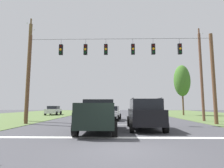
# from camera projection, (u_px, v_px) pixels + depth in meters

# --- Properties ---
(ground_plane) EXTENTS (120.00, 120.00, 0.00)m
(ground_plane) POSITION_uv_depth(u_px,v_px,m) (124.00, 149.00, 6.54)
(ground_plane) COLOR #3D3D42
(stop_bar_stripe) EXTENTS (14.11, 0.45, 0.01)m
(stop_bar_stripe) POSITION_uv_depth(u_px,v_px,m) (122.00, 138.00, 8.90)
(stop_bar_stripe) COLOR white
(stop_bar_stripe) RESTS_ON ground
(lane_dash_0) EXTENTS (2.50, 0.15, 0.01)m
(lane_dash_0) POSITION_uv_depth(u_px,v_px,m) (119.00, 125.00, 14.85)
(lane_dash_0) COLOR white
(lane_dash_0) RESTS_ON ground
(lane_dash_1) EXTENTS (2.50, 0.15, 0.01)m
(lane_dash_1) POSITION_uv_depth(u_px,v_px,m) (118.00, 119.00, 21.07)
(lane_dash_1) COLOR white
(lane_dash_1) RESTS_ON ground
(lane_dash_2) EXTENTS (2.50, 0.15, 0.01)m
(lane_dash_2) POSITION_uv_depth(u_px,v_px,m) (118.00, 116.00, 26.96)
(lane_dash_2) COLOR white
(lane_dash_2) RESTS_ON ground
(overhead_signal_span) EXTENTS (16.52, 0.31, 7.94)m
(overhead_signal_span) POSITION_uv_depth(u_px,v_px,m) (120.00, 71.00, 15.91)
(overhead_signal_span) COLOR brown
(overhead_signal_span) RESTS_ON ground
(pickup_truck) EXTENTS (2.31, 5.41, 1.95)m
(pickup_truck) POSITION_uv_depth(u_px,v_px,m) (98.00, 115.00, 11.17)
(pickup_truck) COLOR black
(pickup_truck) RESTS_ON ground
(suv_black) EXTENTS (2.28, 4.83, 2.05)m
(suv_black) POSITION_uv_depth(u_px,v_px,m) (145.00, 113.00, 12.21)
(suv_black) COLOR black
(suv_black) RESTS_ON ground
(distant_car_crossing_white) EXTENTS (2.35, 4.46, 1.52)m
(distant_car_crossing_white) POSITION_uv_depth(u_px,v_px,m) (111.00, 113.00, 19.86)
(distant_car_crossing_white) COLOR silver
(distant_car_crossing_white) RESTS_ON ground
(distant_car_oncoming) EXTENTS (4.36, 2.15, 1.52)m
(distant_car_oncoming) POSITION_uv_depth(u_px,v_px,m) (104.00, 110.00, 30.39)
(distant_car_oncoming) COLOR black
(distant_car_oncoming) RESTS_ON ground
(distant_car_far_parked) EXTENTS (2.24, 4.41, 1.52)m
(distant_car_far_parked) POSITION_uv_depth(u_px,v_px,m) (53.00, 110.00, 30.68)
(distant_car_far_parked) COLOR silver
(distant_car_far_parked) RESTS_ON ground
(utility_pole_mid_right) EXTENTS (0.27, 1.67, 9.81)m
(utility_pole_mid_right) POSITION_uv_depth(u_px,v_px,m) (201.00, 74.00, 18.82)
(utility_pole_mid_right) COLOR brown
(utility_pole_mid_right) RESTS_ON ground
(utility_pole_near_left) EXTENTS (0.34, 1.70, 10.87)m
(utility_pole_near_left) POSITION_uv_depth(u_px,v_px,m) (28.00, 70.00, 18.79)
(utility_pole_near_left) COLOR brown
(utility_pole_near_left) RESTS_ON ground
(tree_roadside_right) EXTENTS (2.64, 2.64, 8.31)m
(tree_roadside_right) POSITION_uv_depth(u_px,v_px,m) (182.00, 81.00, 30.07)
(tree_roadside_right) COLOR brown
(tree_roadside_right) RESTS_ON ground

